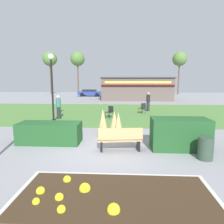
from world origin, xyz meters
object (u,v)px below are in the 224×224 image
cafe_chair_west (110,111)px  parked_car_east_slot (149,93)px  trash_bin (206,148)px  lamppost_mid (52,80)px  park_bench (120,139)px  person_standing (59,107)px  parked_car_west_slot (90,93)px  food_kiosk (136,88)px  cafe_chair_east (143,107)px  tree_left_bg (50,59)px  tree_right_bg (180,59)px  tree_center_bg (78,59)px  parked_car_center_slot (118,93)px  person_strolling (148,102)px

cafe_chair_west → parked_car_east_slot: bearing=75.3°
trash_bin → lamppost_mid: bearing=141.0°
park_bench → person_standing: 8.04m
parked_car_east_slot → cafe_chair_west: bearing=-104.7°
parked_car_west_slot → trash_bin: bearing=-73.1°
food_kiosk → parked_car_west_slot: food_kiosk is taller
cafe_chair_east → tree_left_bg: 29.19m
tree_right_bg → tree_center_bg: size_ratio=1.00×
cafe_chair_east → person_standing: person_standing is taller
cafe_chair_west → tree_right_bg: tree_right_bg is taller
trash_bin → cafe_chair_west: bearing=116.4°
lamppost_mid → tree_right_bg: bearing=61.5°
park_bench → tree_right_bg: tree_right_bg is taller
park_bench → parked_car_west_slot: parked_car_west_slot is taller
person_standing → parked_car_west_slot: bearing=-135.6°
parked_car_center_slot → tree_right_bg: (11.93, 6.13, 6.23)m
trash_bin → cafe_chair_west: cafe_chair_west is taller
cafe_chair_east → food_kiosk: bearing=88.9°
cafe_chair_east → parked_car_west_slot: (-7.49, 18.79, 0.12)m
parked_car_center_slot → tree_center_bg: (-8.19, 5.12, 6.26)m
food_kiosk → tree_left_bg: (-16.39, 10.99, 5.27)m
tree_right_bg → parked_car_center_slot: bearing=-152.8°
cafe_chair_east → tree_center_bg: tree_center_bg is taller
food_kiosk → person_standing: 16.51m
trash_bin → food_kiosk: size_ratio=0.08×
trash_bin → person_strolling: person_strolling is taller
trash_bin → person_strolling: bearing=93.2°
trash_bin → tree_left_bg: 38.26m
person_standing → parked_car_west_slot: person_standing is taller
food_kiosk → cafe_chair_west: food_kiosk is taller
food_kiosk → cafe_chair_east: (-0.25, -12.48, -1.09)m
trash_bin → tree_right_bg: size_ratio=0.10×
food_kiosk → person_strolling: (0.37, -11.06, -0.76)m
cafe_chair_west → person_standing: 3.73m
person_standing → parked_car_center_slot: (3.76, 21.47, -0.22)m
lamppost_mid → cafe_chair_east: size_ratio=4.96×
park_bench → parked_car_west_slot: bearing=101.6°
tree_right_bg → tree_center_bg: 20.14m
tree_right_bg → parked_car_west_slot: bearing=-160.0°
parked_car_west_slot → tree_center_bg: 8.71m
trash_bin → person_strolling: (-0.64, 11.41, 0.46)m
park_bench → cafe_chair_west: bearing=97.0°
tree_right_bg → park_bench: bearing=-108.0°
parked_car_west_slot → tree_right_bg: size_ratio=0.51×
park_bench → tree_left_bg: tree_left_bg is taller
parked_car_east_slot → tree_left_bg: tree_left_bg is taller
cafe_chair_east → parked_car_east_slot: bearing=81.2°
tree_center_bg → tree_left_bg: bearing=-175.3°
tree_right_bg → lamppost_mid: bearing=-118.5°
parked_car_east_slot → food_kiosk: bearing=-112.8°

